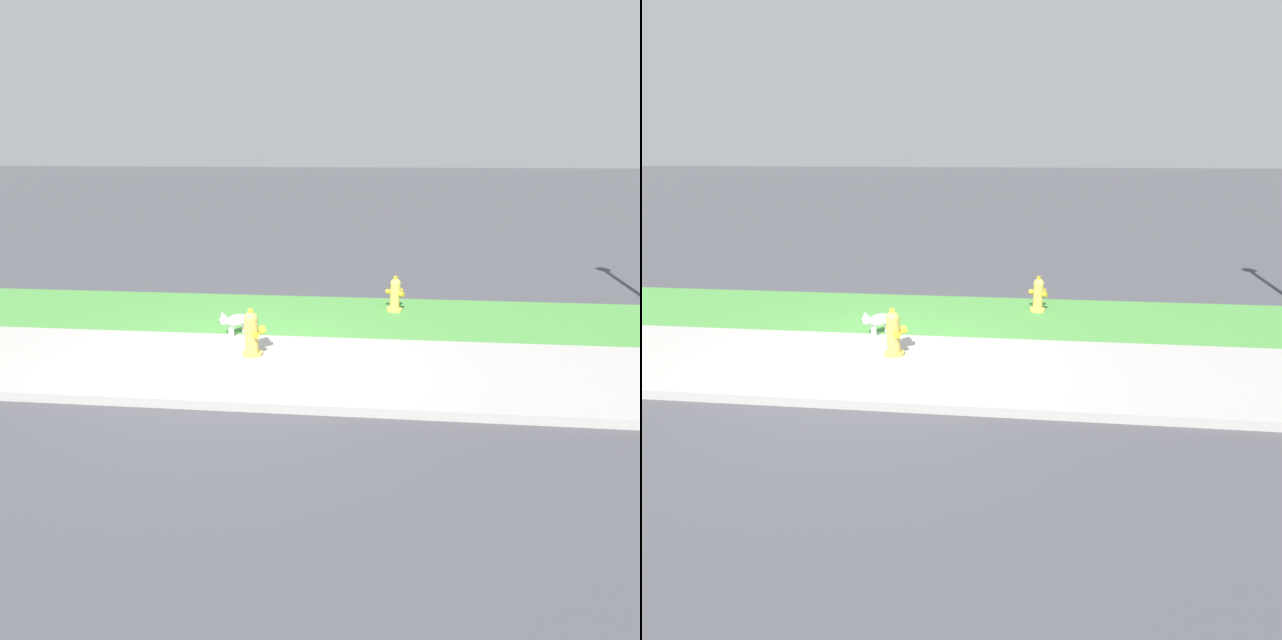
% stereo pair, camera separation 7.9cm
% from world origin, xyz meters
% --- Properties ---
extents(ground_plane, '(120.00, 120.00, 0.00)m').
position_xyz_m(ground_plane, '(0.00, 0.00, 0.00)').
color(ground_plane, '#424247').
extents(sidewalk_pavement, '(18.00, 2.22, 0.01)m').
position_xyz_m(sidewalk_pavement, '(0.00, 0.00, 0.01)').
color(sidewalk_pavement, '#9E9993').
rests_on(sidewalk_pavement, ground).
extents(grass_verge, '(18.00, 2.21, 0.01)m').
position_xyz_m(grass_verge, '(0.00, 2.22, 0.00)').
color(grass_verge, '#47893D').
rests_on(grass_verge, ground).
extents(street_curb, '(18.00, 0.16, 0.12)m').
position_xyz_m(street_curb, '(0.00, -1.19, 0.06)').
color(street_curb, '#9E9993').
rests_on(street_curb, ground).
extents(fire_hydrant_at_driveway, '(0.35, 0.33, 0.65)m').
position_xyz_m(fire_hydrant_at_driveway, '(2.34, 2.57, 0.31)').
color(fire_hydrant_at_driveway, gold).
rests_on(fire_hydrant_at_driveway, ground).
extents(fire_hydrant_by_grass_verge, '(0.34, 0.36, 0.71)m').
position_xyz_m(fire_hydrant_by_grass_verge, '(0.20, 0.33, 0.34)').
color(fire_hydrant_by_grass_verge, gold).
rests_on(fire_hydrant_by_grass_verge, ground).
extents(small_white_dog, '(0.45, 0.38, 0.41)m').
position_xyz_m(small_white_dog, '(-0.25, 1.10, 0.24)').
color(small_white_dog, white).
rests_on(small_white_dog, ground).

